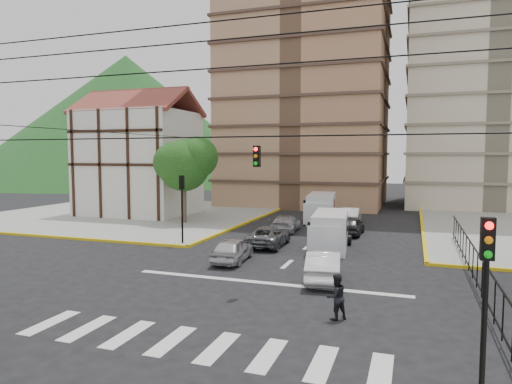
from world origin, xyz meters
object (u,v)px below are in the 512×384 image
at_px(van_right_lane, 330,232).
at_px(pedestrian_crosswalk, 336,297).
at_px(traffic_light_se, 486,285).
at_px(car_white_front_right, 324,265).
at_px(traffic_light_nw, 182,198).
at_px(van_left_lane, 321,209).
at_px(car_silver_front_left, 232,250).

relative_size(van_right_lane, pedestrian_crosswalk, 3.22).
xyz_separation_m(traffic_light_se, car_white_front_right, (-5.36, 10.31, -2.39)).
xyz_separation_m(traffic_light_nw, van_left_lane, (6.66, 12.49, -1.89)).
xyz_separation_m(van_left_lane, pedestrian_crosswalk, (4.94, -22.69, -0.40)).
distance_m(traffic_light_se, van_right_lane, 18.47).
height_order(van_left_lane, pedestrian_crosswalk, van_left_lane).
relative_size(van_left_lane, car_white_front_right, 1.33).
bearing_deg(car_white_front_right, traffic_light_nw, -35.73).
bearing_deg(van_right_lane, pedestrian_crosswalk, -85.21).
distance_m(traffic_light_nw, van_right_lane, 9.66).
bearing_deg(car_silver_front_left, van_left_lane, -101.36).
height_order(van_right_lane, car_white_front_right, van_right_lane).
height_order(traffic_light_nw, van_right_lane, traffic_light_nw).
relative_size(traffic_light_se, traffic_light_nw, 1.00).
height_order(car_silver_front_left, pedestrian_crosswalk, pedestrian_crosswalk).
height_order(van_left_lane, car_white_front_right, van_left_lane).
distance_m(traffic_light_se, car_white_front_right, 11.86).
xyz_separation_m(traffic_light_se, car_silver_front_left, (-10.80, 12.40, -2.44)).
relative_size(van_right_lane, car_silver_front_left, 1.35).
xyz_separation_m(car_silver_front_left, car_white_front_right, (5.45, -2.10, 0.05)).
bearing_deg(traffic_light_nw, car_silver_front_left, -33.69).
xyz_separation_m(traffic_light_nw, van_right_lane, (9.31, 1.65, -1.99)).
bearing_deg(traffic_light_se, van_right_lane, 110.03).
bearing_deg(car_white_front_right, car_silver_front_left, -29.44).
relative_size(traffic_light_se, pedestrian_crosswalk, 2.67).
relative_size(traffic_light_nw, van_left_lane, 0.76).
distance_m(traffic_light_se, pedestrian_crosswalk, 7.10).
bearing_deg(van_left_lane, pedestrian_crosswalk, -84.42).
bearing_deg(van_right_lane, traffic_light_nw, -176.09).
relative_size(traffic_light_nw, car_silver_front_left, 1.12).
distance_m(car_silver_front_left, car_white_front_right, 5.84).
height_order(traffic_light_nw, car_white_front_right, traffic_light_nw).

